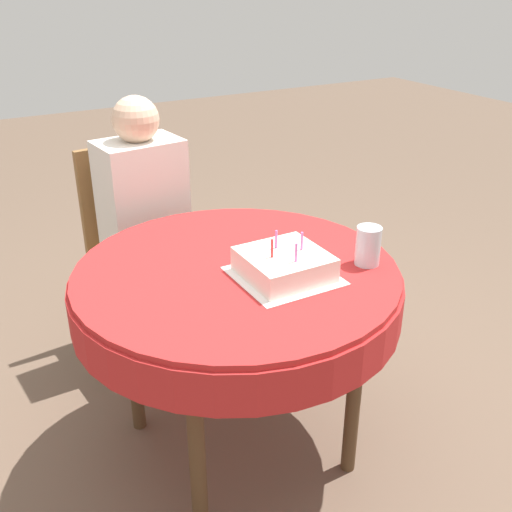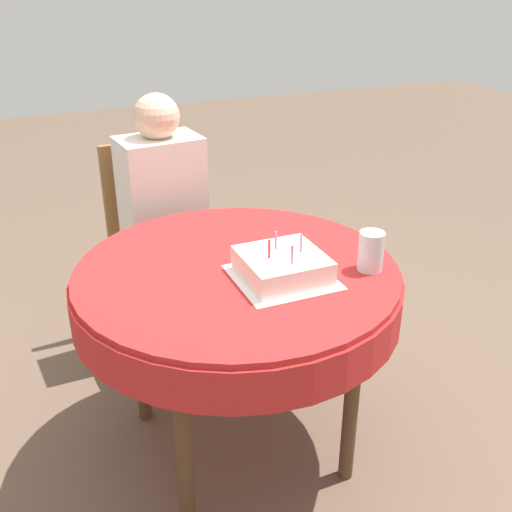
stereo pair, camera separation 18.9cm
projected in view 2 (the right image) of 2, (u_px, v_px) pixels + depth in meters
ground_plane at (239, 444)px, 2.25m from camera, size 12.00×12.00×0.00m
dining_table at (237, 291)px, 1.96m from camera, size 1.06×1.06×0.75m
chair at (160, 242)px, 2.71m from camera, size 0.48×0.48×0.93m
person at (165, 208)px, 2.54m from camera, size 0.36×0.35×1.17m
napkin at (282, 277)px, 1.86m from camera, size 0.30×0.30×0.00m
birthday_cake at (282, 266)px, 1.84m from camera, size 0.25×0.25×0.14m
drinking_glass at (371, 251)px, 1.88m from camera, size 0.08×0.08×0.13m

